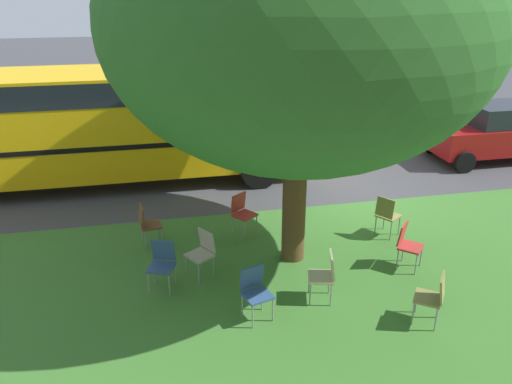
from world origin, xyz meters
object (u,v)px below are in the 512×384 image
street_tree (300,24)px  chair_3 (162,261)px  chair_4 (202,250)px  chair_6 (242,211)px  chair_7 (325,273)px  chair_1 (255,289)px  chair_5 (387,213)px  chair_0 (434,295)px  parked_car (495,132)px  chair_2 (147,222)px  school_bus (94,117)px  chair_8 (407,242)px

street_tree → chair_3: 4.55m
chair_3 → chair_4: (-0.72, -0.24, 0.00)m
street_tree → chair_6: street_tree is taller
chair_3 → chair_4: bearing=-161.2°
chair_7 → chair_4: bearing=-31.6°
chair_1 → chair_5: 3.86m
chair_0 → parked_car: size_ratio=0.24×
chair_7 → chair_2: bearing=-41.2°
chair_2 → school_bus: size_ratio=0.08×
chair_3 → chair_6: size_ratio=1.00×
chair_1 → school_bus: size_ratio=0.08×
chair_0 → chair_7: 1.70m
chair_6 → chair_8: 3.35m
street_tree → chair_6: size_ratio=7.60×
chair_0 → school_bus: (5.44, -7.23, 1.24)m
chair_1 → chair_0: bearing=164.8°
chair_2 → chair_8: same height
street_tree → chair_1: 4.27m
chair_2 → chair_5: same height
chair_5 → chair_8: same height
chair_7 → school_bus: (4.02, -6.30, 1.24)m
chair_4 → school_bus: size_ratio=0.08×
chair_0 → school_bus: 9.14m
chair_3 → chair_8: 4.44m
street_tree → chair_0: bearing=123.1°
chair_5 → street_tree: bearing=12.0°
street_tree → chair_3: (2.48, 0.53, -3.78)m
chair_2 → chair_8: size_ratio=1.00×
street_tree → school_bus: bearing=-51.2°
street_tree → chair_1: (1.09, 1.67, -3.78)m
chair_1 → chair_8: 3.17m
chair_0 → chair_5: (-0.58, -2.84, 0.00)m
chair_5 → chair_6: (2.90, -0.73, 0.00)m
street_tree → school_bus: (3.89, -4.84, -2.54)m
chair_0 → chair_2: 5.48m
chair_8 → parked_car: 7.43m
chair_0 → chair_4: same height
chair_2 → chair_5: bearing=173.0°
chair_2 → street_tree: bearing=159.0°
chair_5 → school_bus: school_bus is taller
chair_1 → chair_3: (1.39, -1.14, 0.00)m
chair_0 → chair_1: 2.74m
school_bus → chair_1: bearing=113.3°
chair_6 → parked_car: parked_car is taller
chair_5 → chair_7: (2.00, 1.91, 0.00)m
chair_4 → chair_3: bearing=18.8°
chair_5 → parked_car: size_ratio=0.24×
chair_0 → chair_1: (2.64, -0.72, 0.00)m
chair_6 → school_bus: size_ratio=0.08×
chair_1 → chair_4: bearing=-63.9°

